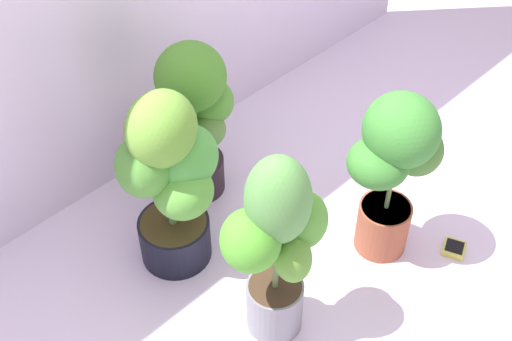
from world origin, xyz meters
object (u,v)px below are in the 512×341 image
at_px(potted_plant_front_right, 395,162).
at_px(potted_plant_back_left, 170,177).
at_px(potted_plant_front_left, 277,242).
at_px(hygrometer_box, 454,248).
at_px(potted_plant_back_center, 194,108).

xyz_separation_m(potted_plant_front_right, potted_plant_back_left, (-0.56, 0.49, -0.02)).
relative_size(potted_plant_front_left, hygrometer_box, 7.17).
bearing_deg(potted_plant_back_left, potted_plant_front_left, -85.79).
bearing_deg(potted_plant_front_left, potted_plant_back_center, 69.07).
height_order(potted_plant_back_left, hygrometer_box, potted_plant_back_left).
relative_size(potted_plant_back_center, potted_plant_front_left, 0.90).
relative_size(potted_plant_back_left, hygrometer_box, 6.99).
relative_size(potted_plant_back_center, potted_plant_front_right, 0.98).
relative_size(potted_plant_front_right, potted_plant_front_left, 0.92).
xyz_separation_m(potted_plant_back_center, potted_plant_front_right, (0.28, -0.70, 0.01)).
distance_m(potted_plant_front_right, potted_plant_back_left, 0.75).
xyz_separation_m(potted_plant_back_left, potted_plant_front_left, (0.03, -0.45, 0.02)).
xyz_separation_m(potted_plant_back_center, hygrometer_box, (0.45, -0.92, -0.40)).
bearing_deg(potted_plant_front_right, hygrometer_box, -51.64).
distance_m(potted_plant_back_center, potted_plant_front_right, 0.75).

